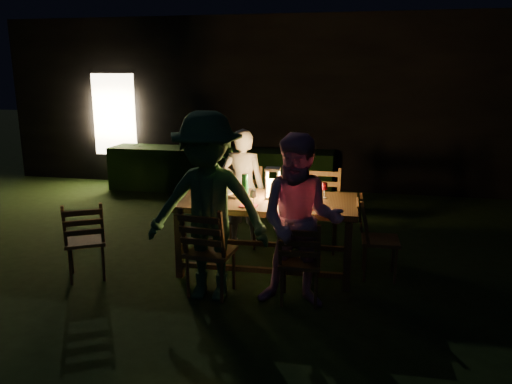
% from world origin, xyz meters
% --- Properties ---
extents(garden_envelope, '(40.00, 40.00, 3.20)m').
position_xyz_m(garden_envelope, '(-0.01, 6.15, 1.58)').
color(garden_envelope, black).
rests_on(garden_envelope, ground).
extents(dining_table, '(2.00, 1.03, 0.82)m').
position_xyz_m(dining_table, '(1.06, 0.24, 0.74)').
color(dining_table, '#4F2E1A').
rests_on(dining_table, ground).
extents(chair_near_left, '(0.49, 0.52, 0.99)m').
position_xyz_m(chair_near_left, '(0.63, -0.54, 0.30)').
color(chair_near_left, '#4F2E1A').
rests_on(chair_near_left, ground).
extents(chair_near_right, '(0.42, 0.45, 0.89)m').
position_xyz_m(chair_near_right, '(1.53, -0.52, 0.27)').
color(chair_near_right, '#4F2E1A').
rests_on(chair_near_right, ground).
extents(chair_far_left, '(0.49, 0.52, 1.03)m').
position_xyz_m(chair_far_left, '(0.59, 1.00, 0.31)').
color(chair_far_left, '#4F2E1A').
rests_on(chair_far_left, ground).
extents(chair_far_right, '(0.47, 0.51, 1.05)m').
position_xyz_m(chair_far_right, '(1.59, 1.02, 0.32)').
color(chair_far_right, '#4F2E1A').
rests_on(chair_far_right, ground).
extents(chair_end, '(0.46, 0.43, 0.93)m').
position_xyz_m(chair_end, '(2.29, 0.27, 0.28)').
color(chair_end, '#4F2E1A').
rests_on(chair_end, ground).
extents(chair_spare, '(0.57, 0.59, 0.92)m').
position_xyz_m(chair_spare, '(-0.81, -0.43, 0.28)').
color(chair_spare, '#4F2E1A').
rests_on(chair_spare, ground).
extents(person_house_side, '(0.56, 0.37, 1.51)m').
position_xyz_m(person_house_side, '(0.59, 1.05, 0.75)').
color(person_house_side, beige).
rests_on(person_house_side, ground).
extents(person_opp_right, '(0.83, 0.65, 1.67)m').
position_xyz_m(person_opp_right, '(1.53, -0.57, 0.84)').
color(person_opp_right, '#E59DC2').
rests_on(person_opp_right, ground).
extents(person_opp_left, '(1.22, 0.72, 1.86)m').
position_xyz_m(person_opp_left, '(0.63, -0.59, 0.93)').
color(person_opp_left, '#2C5933').
rests_on(person_opp_left, ground).
extents(lantern, '(0.16, 0.16, 0.35)m').
position_xyz_m(lantern, '(1.11, 0.29, 0.98)').
color(lantern, white).
rests_on(lantern, dining_table).
extents(plate_far_left, '(0.25, 0.25, 0.01)m').
position_xyz_m(plate_far_left, '(0.50, 0.44, 0.83)').
color(plate_far_left, white).
rests_on(plate_far_left, dining_table).
extents(plate_near_left, '(0.25, 0.25, 0.01)m').
position_xyz_m(plate_near_left, '(0.52, 0.00, 0.83)').
color(plate_near_left, white).
rests_on(plate_near_left, dining_table).
extents(plate_far_right, '(0.25, 0.25, 0.01)m').
position_xyz_m(plate_far_right, '(1.50, 0.47, 0.83)').
color(plate_far_right, white).
rests_on(plate_far_right, dining_table).
extents(plate_near_right, '(0.25, 0.25, 0.01)m').
position_xyz_m(plate_near_right, '(1.52, 0.03, 0.83)').
color(plate_near_right, white).
rests_on(plate_near_right, dining_table).
extents(wineglass_a, '(0.06, 0.06, 0.18)m').
position_xyz_m(wineglass_a, '(0.75, 0.51, 0.91)').
color(wineglass_a, '#59070F').
rests_on(wineglass_a, dining_table).
extents(wineglass_b, '(0.06, 0.06, 0.18)m').
position_xyz_m(wineglass_b, '(0.34, 0.10, 0.91)').
color(wineglass_b, '#59070F').
rests_on(wineglass_b, dining_table).
extents(wineglass_c, '(0.06, 0.06, 0.18)m').
position_xyz_m(wineglass_c, '(1.37, -0.03, 0.91)').
color(wineglass_c, '#59070F').
rests_on(wineglass_c, dining_table).
extents(wineglass_d, '(0.06, 0.06, 0.18)m').
position_xyz_m(wineglass_d, '(1.68, 0.43, 0.91)').
color(wineglass_d, '#59070F').
rests_on(wineglass_d, dining_table).
extents(wineglass_e, '(0.06, 0.06, 0.18)m').
position_xyz_m(wineglass_e, '(0.97, -0.06, 0.91)').
color(wineglass_e, silver).
rests_on(wineglass_e, dining_table).
extents(bottle_table, '(0.07, 0.07, 0.28)m').
position_xyz_m(bottle_table, '(0.81, 0.23, 0.96)').
color(bottle_table, '#0F471E').
rests_on(bottle_table, dining_table).
extents(napkin_left, '(0.18, 0.14, 0.01)m').
position_xyz_m(napkin_left, '(0.92, -0.08, 0.83)').
color(napkin_left, red).
rests_on(napkin_left, dining_table).
extents(napkin_right, '(0.18, 0.14, 0.01)m').
position_xyz_m(napkin_right, '(1.62, -0.05, 0.83)').
color(napkin_right, red).
rests_on(napkin_right, dining_table).
extents(phone, '(0.14, 0.07, 0.01)m').
position_xyz_m(phone, '(0.45, -0.08, 0.83)').
color(phone, black).
rests_on(phone, dining_table).
extents(side_table, '(0.54, 0.54, 0.72)m').
position_xyz_m(side_table, '(0.22, 2.10, 0.64)').
color(side_table, brown).
rests_on(side_table, ground).
extents(ice_bucket, '(0.30, 0.30, 0.22)m').
position_xyz_m(ice_bucket, '(0.22, 2.10, 0.83)').
color(ice_bucket, '#A5A8AD').
rests_on(ice_bucket, side_table).
extents(bottle_bucket_a, '(0.07, 0.07, 0.32)m').
position_xyz_m(bottle_bucket_a, '(0.17, 2.06, 0.88)').
color(bottle_bucket_a, '#0F471E').
rests_on(bottle_bucket_a, side_table).
extents(bottle_bucket_b, '(0.07, 0.07, 0.32)m').
position_xyz_m(bottle_bucket_b, '(0.27, 2.14, 0.88)').
color(bottle_bucket_b, '#0F471E').
rests_on(bottle_bucket_b, side_table).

